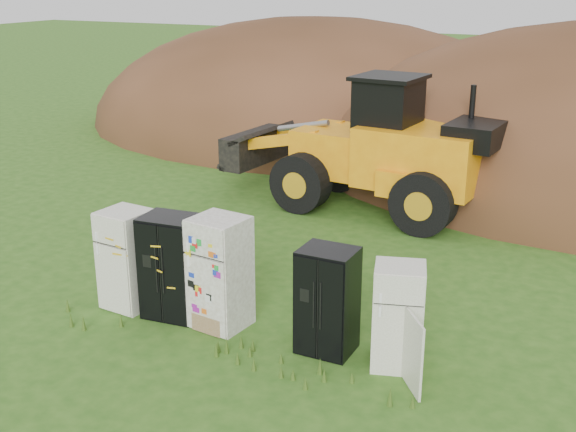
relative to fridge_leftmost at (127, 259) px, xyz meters
name	(u,v)px	position (x,y,z in m)	size (l,w,h in m)	color
ground	(253,332)	(2.38, 0.04, -0.86)	(120.00, 120.00, 0.00)	#295416
fridge_leftmost	(127,259)	(0.00, 0.00, 0.00)	(0.76, 0.73, 1.71)	white
fridge_black_side	(172,266)	(0.88, 0.04, 0.01)	(0.90, 0.71, 1.73)	black
fridge_sticker	(220,273)	(1.79, 0.06, 0.06)	(0.82, 0.75, 1.83)	white
fridge_black_right	(327,301)	(3.65, 0.04, -0.04)	(0.82, 0.68, 1.63)	black
fridge_open_door	(398,316)	(4.74, 0.06, -0.07)	(0.71, 0.66, 1.57)	white
wheel_loader	(355,141)	(1.46, 6.94, 0.76)	(6.70, 2.72, 3.24)	orange
dirt_mound_left	(317,129)	(-3.05, 15.00, -0.86)	(17.54, 13.15, 8.00)	#3E2614
dirt_mound_back	(513,132)	(3.56, 17.57, -0.86)	(15.83, 10.55, 5.94)	#3E2614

